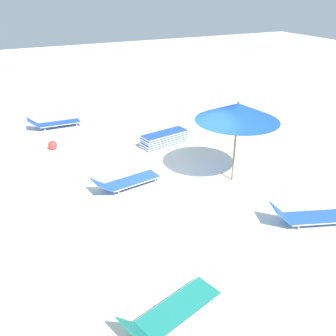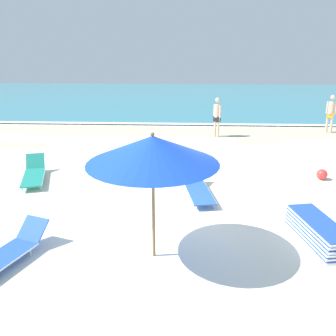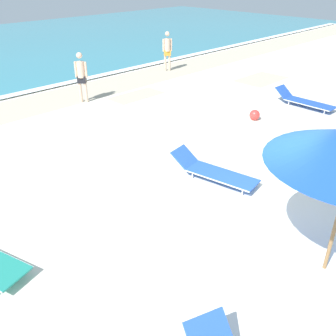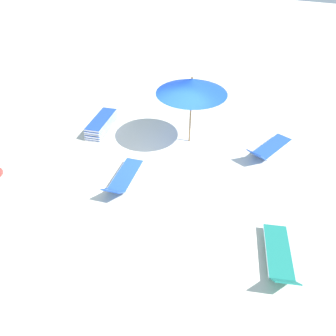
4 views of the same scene
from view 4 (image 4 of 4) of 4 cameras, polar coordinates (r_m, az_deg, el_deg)
ground_plane at (r=11.32m, az=-0.82°, el=0.32°), size 60.00×60.00×0.16m
beach_umbrella at (r=11.45m, az=4.17°, el=14.03°), size 2.48×2.48×2.54m
lounger_stack at (r=13.30m, az=-11.49°, el=7.47°), size 0.96×1.97×0.49m
sun_lounger_under_umbrella at (r=10.48m, az=-7.74°, el=-1.65°), size 0.94×2.16×0.52m
sun_lounger_near_water_left at (r=8.70m, az=18.87°, el=-14.41°), size 1.17×2.14×0.60m
sun_lounger_near_water_right at (r=12.26m, az=17.20°, el=3.37°), size 1.31×2.30×0.55m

